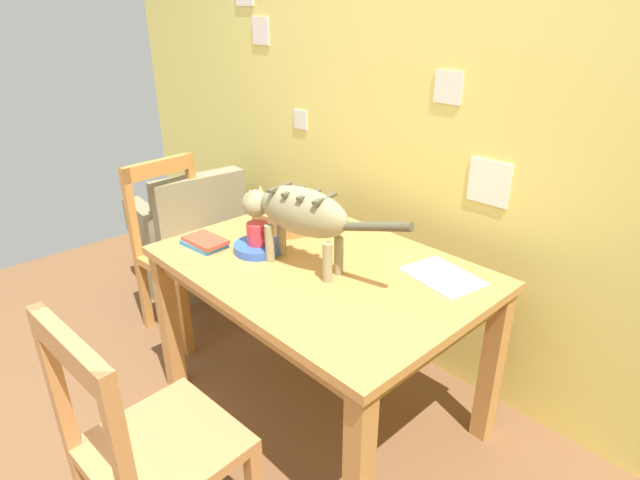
{
  "coord_description": "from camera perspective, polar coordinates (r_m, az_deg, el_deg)",
  "views": [
    {
      "loc": [
        1.27,
        -0.06,
        1.63
      ],
      "look_at": [
        -0.02,
        1.16,
        0.82
      ],
      "focal_mm": 28.62,
      "sensor_mm": 36.0,
      "label": 1
    }
  ],
  "objects": [
    {
      "name": "wall_rear",
      "position": [
        2.31,
        13.01,
        14.31
      ],
      "size": [
        5.01,
        0.11,
        2.5
      ],
      "color": "#EEDB6E",
      "rests_on": "ground_plane"
    },
    {
      "name": "dining_table",
      "position": [
        2.04,
        -0.0,
        -4.85
      ],
      "size": [
        1.25,
        0.87,
        0.72
      ],
      "color": "#BB7E42",
      "rests_on": "ground_plane"
    },
    {
      "name": "cat",
      "position": [
        1.89,
        -2.44,
        3.04
      ],
      "size": [
        0.73,
        0.2,
        0.32
      ],
      "rotation": [
        0.0,
        0.0,
        1.75
      ],
      "color": "gray",
      "rests_on": "dining_table"
    },
    {
      "name": "saucer_bowl",
      "position": [
        2.1,
        -6.92,
        -0.81
      ],
      "size": [
        0.2,
        0.2,
        0.03
      ],
      "primitive_type": "cylinder",
      "color": "blue",
      "rests_on": "dining_table"
    },
    {
      "name": "coffee_mug",
      "position": [
        2.07,
        -6.95,
        0.71
      ],
      "size": [
        0.13,
        0.09,
        0.09
      ],
      "color": "red",
      "rests_on": "saucer_bowl"
    },
    {
      "name": "magazine",
      "position": [
        1.95,
        13.57,
        -3.97
      ],
      "size": [
        0.31,
        0.25,
        0.01
      ],
      "primitive_type": "cube",
      "rotation": [
        0.0,
        0.0,
        -0.19
      ],
      "color": "silver",
      "rests_on": "dining_table"
    },
    {
      "name": "book_stack",
      "position": [
        2.18,
        -12.79,
        -0.24
      ],
      "size": [
        0.2,
        0.14,
        0.04
      ],
      "color": "#2F87C4",
      "rests_on": "dining_table"
    },
    {
      "name": "wicker_basket",
      "position": [
        2.33,
        -3.72,
        2.77
      ],
      "size": [
        0.32,
        0.32,
        0.1
      ],
      "color": "#AD793F",
      "rests_on": "dining_table"
    },
    {
      "name": "wooden_chair_near",
      "position": [
        2.84,
        -14.93,
        -1.18
      ],
      "size": [
        0.46,
        0.46,
        0.92
      ],
      "rotation": [
        0.0,
        0.0,
        -1.48
      ],
      "color": "#BA7B3C",
      "rests_on": "ground_plane"
    },
    {
      "name": "wooden_chair_far",
      "position": [
        1.7,
        -18.5,
        -21.23
      ],
      "size": [
        0.44,
        0.44,
        0.92
      ],
      "rotation": [
        0.0,
        0.0,
        0.06
      ],
      "color": "#B67746",
      "rests_on": "ground_plane"
    },
    {
      "name": "wicker_armchair",
      "position": [
        3.32,
        -14.31,
        -0.59
      ],
      "size": [
        0.62,
        0.64,
        0.78
      ],
      "rotation": [
        0.0,
        0.0,
        1.48
      ],
      "color": "#7C7458",
      "rests_on": "ground_plane"
    }
  ]
}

